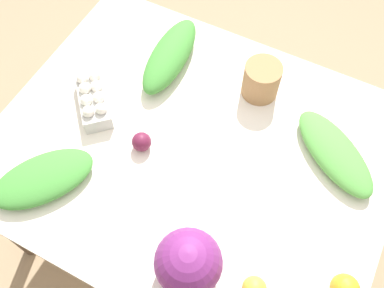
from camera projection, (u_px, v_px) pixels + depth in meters
name	position (u px, v px, depth m)	size (l,w,h in m)	color
ground_plane	(192.00, 219.00, 2.02)	(8.00, 8.00, 0.00)	#937A5B
dining_table	(192.00, 159.00, 1.48)	(1.29, 1.04, 0.71)	silver
cabbage_purple	(188.00, 262.00, 1.13)	(0.18, 0.18, 0.18)	#6B2366
egg_carton	(93.00, 98.00, 1.45)	(0.22, 0.23, 0.09)	#B7B7B2
paper_bag	(261.00, 80.00, 1.46)	(0.13, 0.13, 0.13)	#997047
greens_bunch_dandelion	(335.00, 153.00, 1.36)	(0.35, 0.14, 0.06)	#4C933D
greens_bunch_chard	(170.00, 55.00, 1.54)	(0.37, 0.13, 0.09)	#3D8433
greens_bunch_scallion	(43.00, 178.00, 1.31)	(0.32, 0.17, 0.06)	#3D8433
beet_root	(142.00, 142.00, 1.38)	(0.06, 0.06, 0.06)	#5B1933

